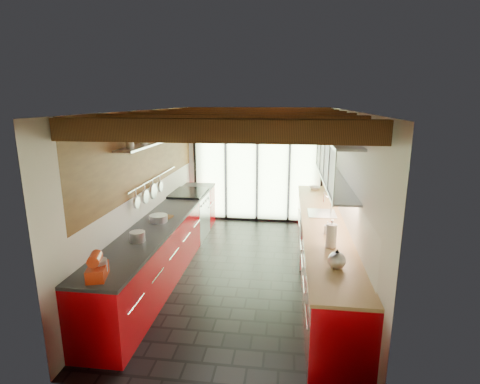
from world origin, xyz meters
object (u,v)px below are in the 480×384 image
at_px(kettle, 337,259).
at_px(paper_towel, 331,236).
at_px(stand_mixer, 97,268).
at_px(soap_bottle, 327,228).
at_px(bowl, 315,188).

xyz_separation_m(kettle, paper_towel, (-0.00, 0.62, 0.05)).
relative_size(stand_mixer, kettle, 1.35).
bearing_deg(stand_mixer, kettle, 12.57).
xyz_separation_m(soap_bottle, bowl, (0.00, 2.75, -0.06)).
bearing_deg(paper_towel, kettle, -90.00).
height_order(stand_mixer, bowl, stand_mixer).
distance_m(stand_mixer, paper_towel, 2.80).
distance_m(kettle, bowl, 3.87).
distance_m(soap_bottle, bowl, 2.75).
relative_size(stand_mixer, bowl, 1.53).
bearing_deg(bowl, paper_towel, -90.00).
distance_m(paper_towel, soap_bottle, 0.51).
height_order(stand_mixer, kettle, stand_mixer).
bearing_deg(paper_towel, stand_mixer, -155.03).
distance_m(stand_mixer, kettle, 2.60).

